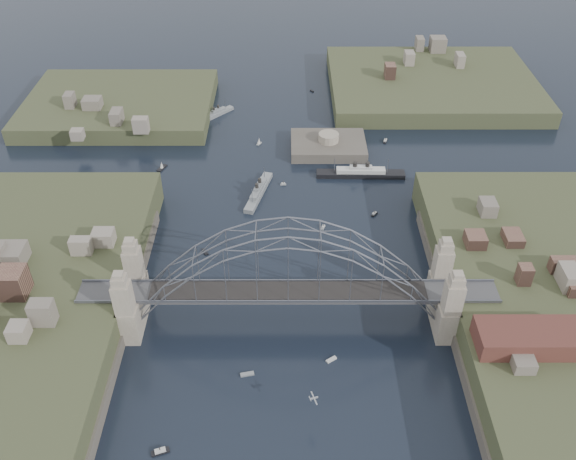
# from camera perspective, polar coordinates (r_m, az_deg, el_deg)

# --- Properties ---
(ground) EXTENTS (500.00, 500.00, 0.00)m
(ground) POSITION_cam_1_polar(r_m,az_deg,el_deg) (130.22, 0.01, -8.35)
(ground) COLOR black
(ground) RESTS_ON ground
(bridge) EXTENTS (84.00, 13.80, 24.60)m
(bridge) POSITION_cam_1_polar(r_m,az_deg,el_deg) (121.65, 0.01, -4.32)
(bridge) COLOR #474749
(bridge) RESTS_ON ground
(shore_west) EXTENTS (50.50, 90.00, 12.00)m
(shore_west) POSITION_cam_1_polar(r_m,az_deg,el_deg) (140.94, -24.19, -7.09)
(shore_west) COLOR #3C4225
(shore_west) RESTS_ON ground
(shore_east) EXTENTS (50.50, 90.00, 12.00)m
(shore_east) POSITION_cam_1_polar(r_m,az_deg,el_deg) (141.04, 24.18, -7.05)
(shore_east) COLOR #3C4225
(shore_east) RESTS_ON ground
(headland_nw) EXTENTS (60.00, 45.00, 9.00)m
(headland_nw) POSITION_cam_1_polar(r_m,az_deg,el_deg) (214.64, -15.14, 10.61)
(headland_nw) COLOR #3C4225
(headland_nw) RESTS_ON ground
(headland_ne) EXTENTS (70.00, 55.00, 9.50)m
(headland_ne) POSITION_cam_1_polar(r_m,az_deg,el_deg) (226.52, 13.04, 12.49)
(headland_ne) COLOR #3C4225
(headland_ne) RESTS_ON ground
(fort_island) EXTENTS (22.00, 16.00, 9.40)m
(fort_island) POSITION_cam_1_polar(r_m,az_deg,el_deg) (186.33, 3.70, 7.29)
(fort_island) COLOR #4C463D
(fort_island) RESTS_ON ground
(wharf_shed) EXTENTS (20.00, 8.00, 4.00)m
(wharf_shed) POSITION_cam_1_polar(r_m,az_deg,el_deg) (121.64, 21.52, -9.24)
(wharf_shed) COLOR #592D26
(wharf_shed) RESTS_ON shore_east
(finger_pier) EXTENTS (4.00, 22.00, 1.40)m
(finger_pier) POSITION_cam_1_polar(r_m,az_deg,el_deg) (118.67, 20.17, -17.39)
(finger_pier) COLOR #474749
(finger_pier) RESTS_ON ground
(naval_cruiser_near) EXTENTS (7.13, 18.69, 5.60)m
(naval_cruiser_near) POSITION_cam_1_polar(r_m,az_deg,el_deg) (165.68, -2.72, 3.55)
(naval_cruiser_near) COLOR gray
(naval_cruiser_near) RESTS_ON ground
(naval_cruiser_far) EXTENTS (10.56, 11.41, 4.62)m
(naval_cruiser_far) POSITION_cam_1_polar(r_m,az_deg,el_deg) (205.94, -6.60, 10.59)
(naval_cruiser_far) COLOR gray
(naval_cruiser_far) RESTS_ON ground
(ocean_liner) EXTENTS (24.57, 3.78, 6.02)m
(ocean_liner) POSITION_cam_1_polar(r_m,az_deg,el_deg) (174.15, 6.70, 5.21)
(ocean_liner) COLOR black
(ocean_liner) RESTS_ON ground
(aeroplane) EXTENTS (1.63, 2.84, 0.42)m
(aeroplane) POSITION_cam_1_polar(r_m,az_deg,el_deg) (109.40, 2.33, -15.22)
(aeroplane) COLOR #A0A3A8
(small_boat_a) EXTENTS (1.77, 2.50, 0.45)m
(small_boat_a) POSITION_cam_1_polar(r_m,az_deg,el_deg) (147.78, -7.66, -2.01)
(small_boat_a) COLOR silver
(small_boat_a) RESTS_ON ground
(small_boat_b) EXTENTS (1.27, 2.07, 1.43)m
(small_boat_b) POSITION_cam_1_polar(r_m,az_deg,el_deg) (153.96, 3.25, 0.25)
(small_boat_b) COLOR silver
(small_boat_b) RESTS_ON ground
(small_boat_c) EXTENTS (2.73, 1.40, 0.45)m
(small_boat_c) POSITION_cam_1_polar(r_m,az_deg,el_deg) (120.97, -3.78, -13.12)
(small_boat_c) COLOR silver
(small_boat_c) RESTS_ON ground
(small_boat_d) EXTENTS (1.90, 2.10, 1.43)m
(small_boat_d) POSITION_cam_1_polar(r_m,az_deg,el_deg) (159.72, 7.96, 1.46)
(small_boat_d) COLOR silver
(small_boat_d) RESTS_ON ground
(small_boat_e) EXTENTS (2.65, 4.03, 2.38)m
(small_boat_e) POSITION_cam_1_polar(r_m,az_deg,el_deg) (180.09, -11.54, 5.73)
(small_boat_e) COLOR silver
(small_boat_e) RESTS_ON ground
(small_boat_f) EXTENTS (1.63, 0.72, 1.43)m
(small_boat_f) POSITION_cam_1_polar(r_m,az_deg,el_deg) (169.51, -0.44, 4.24)
(small_boat_f) COLOR silver
(small_boat_f) RESTS_ON ground
(small_boat_h) EXTENTS (1.68, 2.20, 2.38)m
(small_boat_h) POSITION_cam_1_polar(r_m,az_deg,el_deg) (188.39, -2.69, 8.13)
(small_boat_h) COLOR silver
(small_boat_h) RESTS_ON ground
(small_boat_i) EXTENTS (1.13, 2.59, 0.45)m
(small_boat_i) POSITION_cam_1_polar(r_m,az_deg,el_deg) (140.77, 12.39, -5.08)
(small_boat_i) COLOR silver
(small_boat_i) RESTS_ON ground
(small_boat_j) EXTENTS (3.24, 1.97, 1.43)m
(small_boat_j) POSITION_cam_1_polar(r_m,az_deg,el_deg) (113.02, -11.68, -19.34)
(small_boat_j) COLOR silver
(small_boat_j) RESTS_ON ground
(small_boat_k) EXTENTS (1.39, 1.75, 0.45)m
(small_boat_k) POSITION_cam_1_polar(r_m,az_deg,el_deg) (221.45, 2.21, 12.67)
(small_boat_k) COLOR silver
(small_boat_k) RESTS_ON ground
(small_boat_l) EXTENTS (2.66, 1.14, 1.43)m
(small_boat_l) POSITION_cam_1_polar(r_m,az_deg,el_deg) (157.98, -12.67, 0.36)
(small_boat_l) COLOR silver
(small_boat_l) RESTS_ON ground
(small_boat_m) EXTENTS (2.25, 1.84, 0.45)m
(small_boat_m) POSITION_cam_1_polar(r_m,az_deg,el_deg) (123.29, 4.01, -11.83)
(small_boat_m) COLOR silver
(small_boat_m) RESTS_ON ground
(small_boat_n) EXTENTS (1.65, 2.84, 1.43)m
(small_boat_n) POSITION_cam_1_polar(r_m,az_deg,el_deg) (192.14, 8.95, 8.11)
(small_boat_n) COLOR silver
(small_boat_n) RESTS_ON ground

